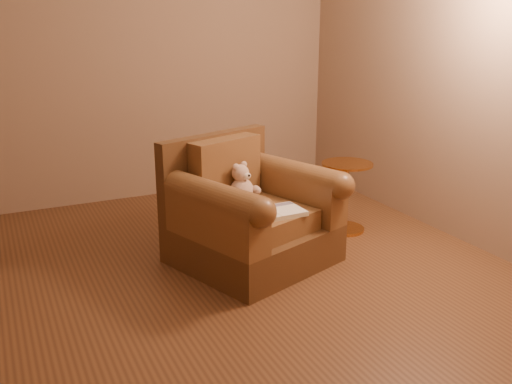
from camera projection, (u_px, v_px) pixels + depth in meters
name	position (u px, v px, depth m)	size (l,w,h in m)	color
floor	(212.00, 280.00, 3.74)	(4.00, 4.00, 0.00)	brown
room	(205.00, 6.00, 3.23)	(4.02, 4.02, 2.71)	#8E7057
armchair	(249.00, 215.00, 3.97)	(1.20, 1.17, 0.86)	#52341B
teddy_bear	(243.00, 187.00, 3.98)	(0.21, 0.24, 0.29)	tan
guidebook	(273.00, 213.00, 3.74)	(0.41, 0.25, 0.03)	beige
side_table	(346.00, 195.00, 4.53)	(0.40, 0.40, 0.56)	#D88C3B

